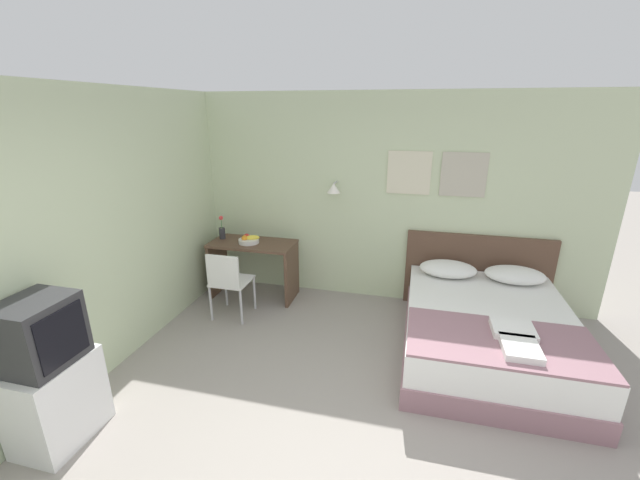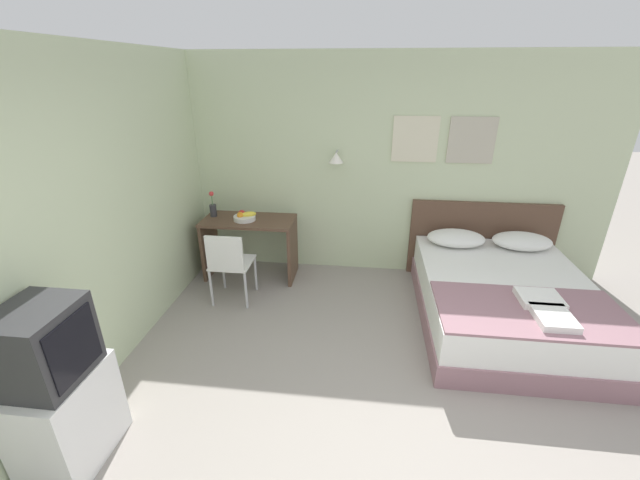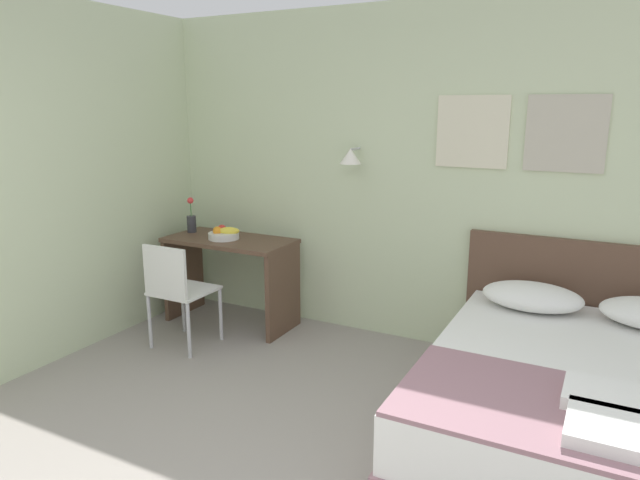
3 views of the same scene
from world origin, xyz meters
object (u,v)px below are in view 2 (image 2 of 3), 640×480
bed (503,301)px  fruit_bowl (245,217)px  pillow_right (522,241)px  flower_vase (213,208)px  television (42,345)px  folded_towel_mid_bed (554,318)px  folded_towel_near_foot (540,299)px  headboard (480,240)px  desk (250,237)px  desk_chair (229,262)px  pillow_left (456,238)px  throw_blanket (531,311)px  tv_stand (67,417)px

bed → fruit_bowl: (-2.89, 0.68, 0.55)m
pillow_right → flower_vase: bearing=-179.9°
television → folded_towel_mid_bed: bearing=19.2°
fruit_bowl → television: size_ratio=0.56×
flower_vase → folded_towel_near_foot: bearing=-19.6°
headboard → desk: headboard is taller
flower_vase → desk: bearing=-6.4°
pillow_right → folded_towel_mid_bed: size_ratio=1.84×
folded_towel_mid_bed → headboard: bearing=93.7°
desk_chair → fruit_bowl: (0.01, 0.62, 0.30)m
pillow_left → fruit_bowl: fruit_bowl is taller
folded_towel_near_foot → folded_towel_mid_bed: 0.29m
bed → folded_towel_mid_bed: (0.12, -0.74, 0.32)m
throw_blanket → fruit_bowl: (-2.89, 1.28, 0.27)m
folded_towel_near_foot → fruit_bowl: size_ratio=1.26×
desk → television: television is taller
desk_chair → tv_stand: desk_chair is taller
folded_towel_mid_bed → fruit_bowl: (-3.01, 1.42, 0.23)m
desk → folded_towel_near_foot: bearing=-21.4°
folded_towel_mid_bed → desk_chair: size_ratio=0.42×
bed → fruit_bowl: size_ratio=7.32×
folded_towel_near_foot → tv_stand: tv_stand is taller
fruit_bowl → television: 2.66m
throw_blanket → television: television is taller
pillow_left → pillow_right: same height
desk → desk_chair: bearing=-94.0°
pillow_right → throw_blanket: pillow_right is taller
folded_towel_mid_bed → flower_vase: 3.76m
pillow_left → fruit_bowl: bearing=-177.9°
folded_towel_mid_bed → desk_chair: (-3.02, 0.80, -0.07)m
fruit_bowl → television: (-0.44, -2.62, 0.12)m
headboard → folded_towel_near_foot: bearing=-85.6°
bed → desk_chair: desk_chair is taller
folded_towel_near_foot → desk_chair: bearing=170.3°
throw_blanket → desk: bearing=155.4°
pillow_left → pillow_right: 0.74m
desk → pillow_right: bearing=1.1°
folded_towel_near_foot → television: size_ratio=0.71×
pillow_left → television: size_ratio=1.32×
bed → desk_chair: size_ratio=2.42×
pillow_left → desk_chair: size_ratio=0.77×
folded_towel_near_foot → desk: desk is taller
headboard → television: bearing=-138.0°
pillow_right → desk: (-3.23, -0.06, -0.09)m
throw_blanket → desk: 3.14m
headboard → folded_towel_mid_bed: (0.12, -1.81, 0.09)m
folded_towel_mid_bed → fruit_bowl: size_ratio=1.27×
headboard → throw_blanket: (0.00, -1.66, 0.05)m
pillow_left → bed: bearing=-64.4°
flower_vase → throw_blanket: bearing=-22.3°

